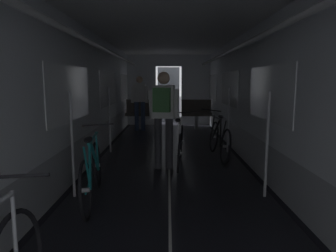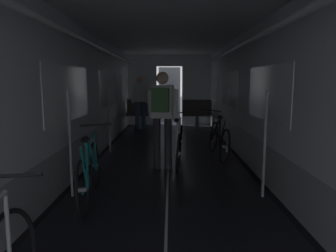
{
  "view_description": "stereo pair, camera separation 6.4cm",
  "coord_description": "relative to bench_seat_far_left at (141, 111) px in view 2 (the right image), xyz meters",
  "views": [
    {
      "loc": [
        -0.02,
        -1.82,
        1.52
      ],
      "look_at": [
        0.0,
        3.36,
        0.77
      ],
      "focal_mm": 32.78,
      "sensor_mm": 36.0,
      "label": 1
    },
    {
      "loc": [
        0.04,
        -1.82,
        1.52
      ],
      "look_at": [
        0.0,
        3.36,
        0.77
      ],
      "focal_mm": 32.78,
      "sensor_mm": 36.0,
      "label": 2
    }
  ],
  "objects": [
    {
      "name": "train_car_shell",
      "position": [
        0.9,
        -4.47,
        1.13
      ],
      "size": [
        3.14,
        12.34,
        2.57
      ],
      "color": "black",
      "rests_on": "ground"
    },
    {
      "name": "bench_seat_far_left",
      "position": [
        0.0,
        0.0,
        0.0
      ],
      "size": [
        0.98,
        0.51,
        0.95
      ],
      "color": "gray",
      "rests_on": "ground"
    },
    {
      "name": "bench_seat_far_right",
      "position": [
        1.8,
        0.0,
        0.0
      ],
      "size": [
        0.98,
        0.51,
        0.95
      ],
      "color": "gray",
      "rests_on": "ground"
    },
    {
      "name": "bicycle_black",
      "position": [
        1.91,
        -3.85,
        -0.19
      ],
      "size": [
        0.44,
        1.69,
        0.95
      ],
      "color": "black",
      "rests_on": "ground"
    },
    {
      "name": "bicycle_teal",
      "position": [
        -0.08,
        -6.15,
        -0.18
      ],
      "size": [
        0.44,
        1.69,
        0.94
      ],
      "color": "black",
      "rests_on": "ground"
    },
    {
      "name": "person_cyclist_aisle",
      "position": [
        0.8,
        -4.67,
        0.45
      ],
      "size": [
        0.56,
        0.43,
        1.69
      ],
      "color": "#2D2D33",
      "rests_on": "ground"
    },
    {
      "name": "bicycle_white_in_aisle",
      "position": [
        1.1,
        -4.4,
        -0.18
      ],
      "size": [
        0.44,
        1.69,
        0.94
      ],
      "color": "black",
      "rests_on": "ground"
    },
    {
      "name": "person_standing_near_bench",
      "position": [
        0.0,
        -0.38,
        0.41
      ],
      "size": [
        0.53,
        0.23,
        1.69
      ],
      "color": "#384C75",
      "rests_on": "ground"
    }
  ]
}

